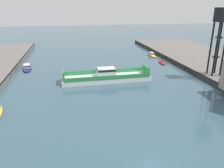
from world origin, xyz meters
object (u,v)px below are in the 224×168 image
object	(u,v)px
moored_boat_far_left	(152,55)
chain_ferry	(106,77)
moored_boat_mid_right	(27,68)
crane_tower	(221,25)
moored_boat_near_right	(162,62)

from	to	relation	value
moored_boat_far_left	chain_ferry	bearing A→B (deg)	-131.04
moored_boat_mid_right	moored_boat_far_left	world-z (taller)	moored_boat_mid_right
crane_tower	moored_boat_near_right	bearing A→B (deg)	107.99
chain_ferry	crane_tower	world-z (taller)	crane_tower
moored_boat_near_right	moored_boat_mid_right	bearing A→B (deg)	178.69
moored_boat_far_left	crane_tower	world-z (taller)	crane_tower
chain_ferry	moored_boat_mid_right	bearing A→B (deg)	145.22
moored_boat_mid_right	crane_tower	distance (m)	55.54
crane_tower	moored_boat_mid_right	bearing A→B (deg)	158.23
moored_boat_near_right	moored_boat_far_left	xyz separation A→B (m)	(0.55, 11.11, 0.24)
moored_boat_near_right	crane_tower	xyz separation A→B (m)	(6.16, -18.96, 13.87)
crane_tower	moored_boat_far_left	bearing A→B (deg)	100.57
moored_boat_mid_right	crane_tower	world-z (taller)	crane_tower
moored_boat_far_left	crane_tower	size ratio (longest dim) A/B	0.40
moored_boat_near_right	moored_boat_far_left	distance (m)	11.12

